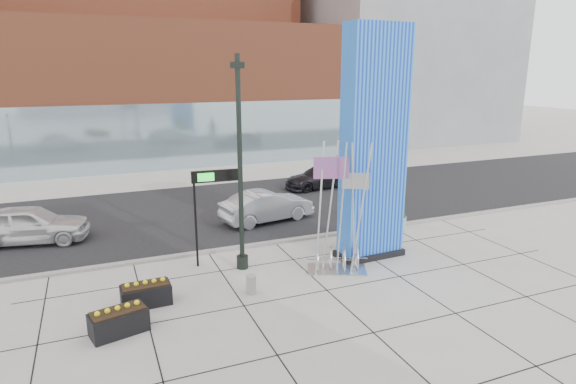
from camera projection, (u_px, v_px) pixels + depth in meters
name	position (u px, v px, depth m)	size (l,w,h in m)	color
ground	(289.00, 283.00, 17.19)	(160.00, 160.00, 0.00)	#9E9991
street_asphalt	(219.00, 210.00, 26.15)	(80.00, 12.00, 0.02)	black
curb_edge	(254.00, 245.00, 20.76)	(80.00, 0.30, 0.12)	gray
tower_podium	(178.00, 93.00, 40.40)	(34.00, 10.00, 11.00)	#96462B
tower_glass_front	(191.00, 136.00, 36.84)	(34.00, 0.60, 5.00)	#8CA5B2
building_grey_parking	(396.00, 55.00, 53.22)	(20.00, 18.00, 18.00)	slate
blue_pylon	(374.00, 150.00, 18.68)	(2.79, 1.35, 9.11)	#0C29B5
lamp_post	(241.00, 186.00, 17.74)	(0.54, 0.44, 7.97)	black
public_art_sculpture	(338.00, 238.00, 17.98)	(2.45, 1.90, 4.98)	silver
concrete_bollard	(251.00, 284.00, 16.35)	(0.35, 0.35, 0.67)	gray
overhead_street_sign	(211.00, 184.00, 18.15)	(1.78, 0.27, 3.76)	black
round_planter_east	(397.00, 207.00, 22.72)	(0.95, 0.95, 2.38)	#7BA4A6
round_planter_mid	(350.00, 221.00, 20.76)	(0.91, 0.91, 2.28)	#7BA4A6
round_planter_west	(351.00, 226.00, 19.80)	(0.99, 0.99, 2.48)	#7BA4A6
box_planter_north	(146.00, 293.00, 15.56)	(1.59, 0.84, 0.86)	black
box_planter_south	(119.00, 320.00, 13.87)	(1.73, 1.16, 0.87)	black
car_white_west	(29.00, 225.00, 21.04)	(1.98, 4.92, 1.68)	silver
car_silver_mid	(267.00, 206.00, 24.07)	(1.64, 4.71, 1.55)	#ABACB3
car_dark_east	(320.00, 177.00, 30.97)	(1.94, 4.78, 1.39)	black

